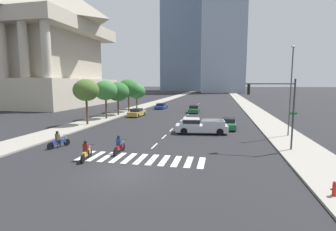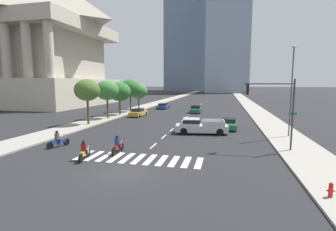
{
  "view_description": "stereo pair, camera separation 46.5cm",
  "coord_description": "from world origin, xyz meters",
  "px_view_note": "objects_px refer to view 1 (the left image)",
  "views": [
    {
      "loc": [
        5.68,
        -14.2,
        5.59
      ],
      "look_at": [
        0.0,
        13.11,
        2.0
      ],
      "focal_mm": 26.85,
      "sensor_mm": 36.0,
      "label": 1
    },
    {
      "loc": [
        6.13,
        -14.1,
        5.59
      ],
      "look_at": [
        0.0,
        13.11,
        2.0
      ],
      "focal_mm": 26.85,
      "sensor_mm": 36.0,
      "label": 2
    }
  ],
  "objects_px": {
    "street_tree_fifth": "(137,91)",
    "sedan_green_1": "(229,124)",
    "motorcycle_trailing": "(119,146)",
    "motorcycle_lead": "(86,152)",
    "sedan_gold_0": "(137,113)",
    "street_tree_nearest": "(86,90)",
    "street_lamp_east": "(291,86)",
    "street_tree_third": "(118,92)",
    "sedan_blue_2": "(161,106)",
    "sedan_green_3": "(194,109)",
    "traffic_signal_near": "(276,102)",
    "street_tree_second": "(106,90)",
    "pickup_truck": "(199,126)",
    "motorcycle_third": "(59,141)",
    "street_tree_fourth": "(128,88)",
    "fire_hydrant": "(335,188)"
  },
  "relations": [
    {
      "from": "sedan_gold_0",
      "to": "street_tree_third",
      "type": "xyz_separation_m",
      "value": [
        -3.47,
        0.24,
        3.54
      ]
    },
    {
      "from": "traffic_signal_near",
      "to": "street_lamp_east",
      "type": "height_order",
      "value": "street_lamp_east"
    },
    {
      "from": "sedan_blue_2",
      "to": "street_lamp_east",
      "type": "distance_m",
      "value": 33.03
    },
    {
      "from": "sedan_gold_0",
      "to": "sedan_blue_2",
      "type": "bearing_deg",
      "value": -2.86
    },
    {
      "from": "sedan_green_1",
      "to": "street_tree_fifth",
      "type": "distance_m",
      "value": 26.65
    },
    {
      "from": "street_tree_fifth",
      "to": "sedan_green_1",
      "type": "bearing_deg",
      "value": -45.83
    },
    {
      "from": "sedan_green_3",
      "to": "street_tree_third",
      "type": "bearing_deg",
      "value": -61.56
    },
    {
      "from": "sedan_gold_0",
      "to": "street_tree_nearest",
      "type": "bearing_deg",
      "value": 163.28
    },
    {
      "from": "pickup_truck",
      "to": "street_tree_fourth",
      "type": "relative_size",
      "value": 0.95
    },
    {
      "from": "motorcycle_third",
      "to": "fire_hydrant",
      "type": "relative_size",
      "value": 2.96
    },
    {
      "from": "motorcycle_third",
      "to": "sedan_blue_2",
      "type": "distance_m",
      "value": 34.81
    },
    {
      "from": "sedan_green_1",
      "to": "sedan_green_3",
      "type": "height_order",
      "value": "sedan_green_3"
    },
    {
      "from": "sedan_blue_2",
      "to": "sedan_gold_0",
      "type": "bearing_deg",
      "value": 176.52
    },
    {
      "from": "pickup_truck",
      "to": "street_tree_third",
      "type": "distance_m",
      "value": 20.09
    },
    {
      "from": "street_lamp_east",
      "to": "street_tree_third",
      "type": "bearing_deg",
      "value": 152.11
    },
    {
      "from": "street_lamp_east",
      "to": "street_tree_fifth",
      "type": "xyz_separation_m",
      "value": [
        -24.39,
        22.84,
        -1.43
      ]
    },
    {
      "from": "street_tree_fifth",
      "to": "traffic_signal_near",
      "type": "bearing_deg",
      "value": -52.86
    },
    {
      "from": "sedan_gold_0",
      "to": "sedan_blue_2",
      "type": "relative_size",
      "value": 0.97
    },
    {
      "from": "motorcycle_third",
      "to": "sedan_green_3",
      "type": "height_order",
      "value": "motorcycle_third"
    },
    {
      "from": "street_lamp_east",
      "to": "street_tree_third",
      "type": "relative_size",
      "value": 1.62
    },
    {
      "from": "fire_hydrant",
      "to": "street_tree_third",
      "type": "relative_size",
      "value": 0.13
    },
    {
      "from": "sedan_gold_0",
      "to": "street_tree_nearest",
      "type": "distance_m",
      "value": 11.54
    },
    {
      "from": "pickup_truck",
      "to": "street_tree_nearest",
      "type": "height_order",
      "value": "street_tree_nearest"
    },
    {
      "from": "motorcycle_lead",
      "to": "motorcycle_third",
      "type": "distance_m",
      "value": 5.08
    },
    {
      "from": "sedan_blue_2",
      "to": "pickup_truck",
      "type": "bearing_deg",
      "value": -156.66
    },
    {
      "from": "motorcycle_lead",
      "to": "street_tree_second",
      "type": "bearing_deg",
      "value": 10.69
    },
    {
      "from": "street_tree_second",
      "to": "sedan_green_3",
      "type": "bearing_deg",
      "value": 43.18
    },
    {
      "from": "motorcycle_trailing",
      "to": "street_tree_fifth",
      "type": "relative_size",
      "value": 0.41
    },
    {
      "from": "sedan_gold_0",
      "to": "motorcycle_lead",
      "type": "bearing_deg",
      "value": -167.82
    },
    {
      "from": "motorcycle_lead",
      "to": "sedan_green_1",
      "type": "bearing_deg",
      "value": -45.32
    },
    {
      "from": "street_tree_third",
      "to": "traffic_signal_near",
      "type": "bearing_deg",
      "value": -40.83
    },
    {
      "from": "motorcycle_lead",
      "to": "fire_hydrant",
      "type": "relative_size",
      "value": 3.05
    },
    {
      "from": "sedan_green_3",
      "to": "street_tree_third",
      "type": "distance_m",
      "value": 14.73
    },
    {
      "from": "motorcycle_trailing",
      "to": "street_lamp_east",
      "type": "xyz_separation_m",
      "value": [
        14.91,
        9.38,
        4.78
      ]
    },
    {
      "from": "street_lamp_east",
      "to": "motorcycle_trailing",
      "type": "bearing_deg",
      "value": -147.83
    },
    {
      "from": "motorcycle_lead",
      "to": "motorcycle_third",
      "type": "xyz_separation_m",
      "value": [
        -4.24,
        2.79,
        0.0
      ]
    },
    {
      "from": "motorcycle_lead",
      "to": "sedan_green_1",
      "type": "relative_size",
      "value": 0.47
    },
    {
      "from": "sedan_green_3",
      "to": "traffic_signal_near",
      "type": "xyz_separation_m",
      "value": [
        9.31,
        -25.82,
        3.47
      ]
    },
    {
      "from": "motorcycle_trailing",
      "to": "street_tree_nearest",
      "type": "distance_m",
      "value": 15.68
    },
    {
      "from": "motorcycle_trailing",
      "to": "sedan_blue_2",
      "type": "height_order",
      "value": "motorcycle_trailing"
    },
    {
      "from": "street_lamp_east",
      "to": "street_tree_second",
      "type": "relative_size",
      "value": 1.56
    },
    {
      "from": "street_lamp_east",
      "to": "sedan_green_1",
      "type": "bearing_deg",
      "value": 146.97
    },
    {
      "from": "motorcycle_lead",
      "to": "sedan_green_1",
      "type": "height_order",
      "value": "motorcycle_lead"
    },
    {
      "from": "motorcycle_lead",
      "to": "street_tree_third",
      "type": "bearing_deg",
      "value": 6.83
    },
    {
      "from": "sedan_green_3",
      "to": "street_tree_fourth",
      "type": "bearing_deg",
      "value": -82.34
    },
    {
      "from": "sedan_gold_0",
      "to": "street_lamp_east",
      "type": "bearing_deg",
      "value": -119.2
    },
    {
      "from": "fire_hydrant",
      "to": "street_tree_nearest",
      "type": "xyz_separation_m",
      "value": [
        -22.89,
        17.23,
        4.15
      ]
    },
    {
      "from": "motorcycle_trailing",
      "to": "sedan_green_1",
      "type": "xyz_separation_m",
      "value": [
        8.95,
        13.26,
        0.01
      ]
    },
    {
      "from": "street_tree_nearest",
      "to": "traffic_signal_near",
      "type": "bearing_deg",
      "value": -20.97
    },
    {
      "from": "sedan_blue_2",
      "to": "traffic_signal_near",
      "type": "xyz_separation_m",
      "value": [
        17.19,
        -31.92,
        3.53
      ]
    }
  ]
}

